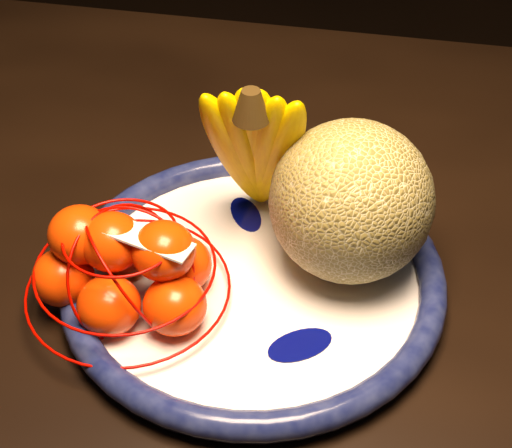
% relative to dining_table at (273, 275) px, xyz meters
% --- Properties ---
extents(dining_table, '(1.42, 0.90, 0.69)m').
position_rel_dining_table_xyz_m(dining_table, '(0.00, 0.00, 0.00)').
color(dining_table, black).
rests_on(dining_table, ground).
extents(fruit_bowl, '(0.35, 0.35, 0.03)m').
position_rel_dining_table_xyz_m(fruit_bowl, '(0.00, -0.09, 0.09)').
color(fruit_bowl, white).
rests_on(fruit_bowl, dining_table).
extents(cantaloupe, '(0.14, 0.14, 0.14)m').
position_rel_dining_table_xyz_m(cantaloupe, '(0.08, -0.05, 0.16)').
color(cantaloupe, olive).
rests_on(cantaloupe, fruit_bowl).
extents(banana_bunch, '(0.12, 0.12, 0.19)m').
position_rel_dining_table_xyz_m(banana_bunch, '(-0.01, -0.02, 0.18)').
color(banana_bunch, '#E7C400').
rests_on(banana_bunch, fruit_bowl).
extents(mandarin_bag, '(0.21, 0.21, 0.11)m').
position_rel_dining_table_xyz_m(mandarin_bag, '(-0.10, -0.14, 0.12)').
color(mandarin_bag, '#FF3204').
rests_on(mandarin_bag, fruit_bowl).
extents(price_tag, '(0.07, 0.04, 0.01)m').
position_rel_dining_table_xyz_m(price_tag, '(-0.07, -0.14, 0.16)').
color(price_tag, white).
rests_on(price_tag, mandarin_bag).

